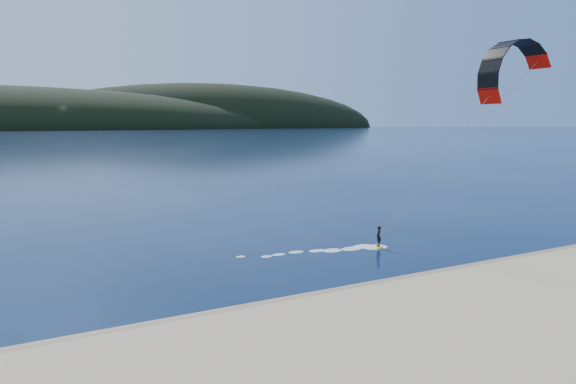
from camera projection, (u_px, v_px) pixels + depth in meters
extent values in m
plane|color=#061732|center=(323.00, 345.00, 20.97)|extent=(1800.00, 1800.00, 0.00)
cube|color=#856F4D|center=(275.00, 309.00, 24.91)|extent=(220.00, 2.50, 0.10)
ellipsoid|color=black|center=(212.00, 128.00, 807.18)|extent=(600.00, 240.00, 140.00)
cube|color=#CCDE1A|center=(378.00, 247.00, 37.44)|extent=(0.88, 1.28, 0.07)
imported|color=black|center=(379.00, 236.00, 37.33)|extent=(0.56, 0.66, 1.52)
cylinder|color=gray|center=(449.00, 158.00, 36.70)|extent=(0.02, 0.02, 14.44)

